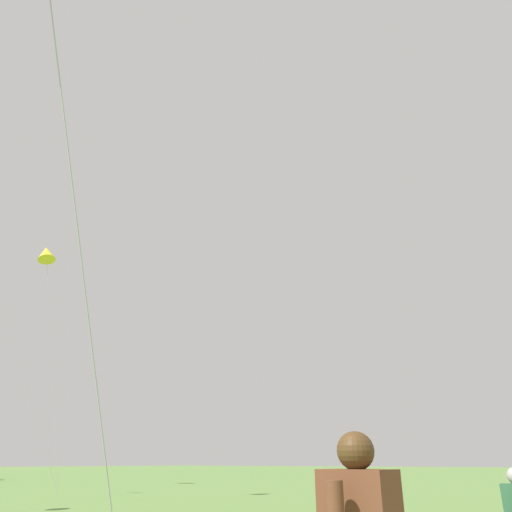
{
  "coord_description": "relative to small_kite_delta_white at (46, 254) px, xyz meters",
  "views": [
    {
      "loc": [
        -6.17,
        1.21,
        1.43
      ],
      "look_at": [
        1.6,
        6.73,
        5.33
      ],
      "focal_mm": 35.25,
      "sensor_mm": 36.0,
      "label": 1
    }
  ],
  "objects": [
    {
      "name": "small_kite_delta_white",
      "position": [
        0.0,
        0.0,
        0.0
      ],
      "size": [
        2.74,
        2.68,
        15.46
      ],
      "rotation": [
        0.0,
        0.0,
        -0.05
      ],
      "color": "yellow",
      "rests_on": "ground"
    }
  ]
}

